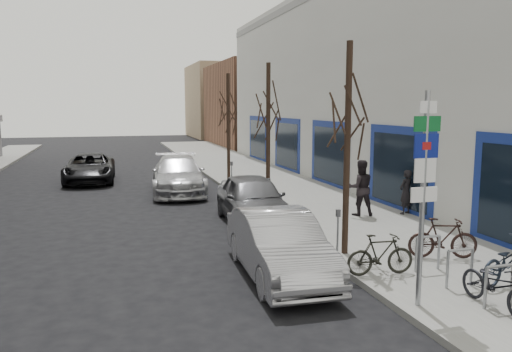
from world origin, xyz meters
TOP-DOWN VIEW (x-y plane):
  - ground at (0.00, 0.00)m, footprint 120.00×120.00m
  - sidewalk_east at (4.50, 10.00)m, footprint 5.00×70.00m
  - commercial_building at (17.00, 16.00)m, footprint 20.00×32.00m
  - brick_building_far at (13.00, 40.00)m, footprint 12.00×14.00m
  - tan_building_far at (13.50, 55.00)m, footprint 13.00×12.00m
  - highway_sign_pole at (2.40, -0.01)m, footprint 0.55×0.10m
  - bike_rack at (3.80, 0.60)m, footprint 0.66×2.26m
  - tree_near at (2.60, 3.50)m, footprint 1.80×1.80m
  - tree_mid at (2.60, 10.00)m, footprint 1.80×1.80m
  - tree_far at (2.60, 16.50)m, footprint 1.80×1.80m
  - meter_front at (2.15, 3.00)m, footprint 0.10×0.08m
  - meter_mid at (2.15, 8.50)m, footprint 0.10×0.08m
  - meter_back at (2.15, 14.00)m, footprint 0.10×0.08m
  - bike_near_left at (3.68, -0.57)m, footprint 0.58×1.76m
  - bike_mid_curb at (4.99, 0.53)m, footprint 1.92×1.04m
  - bike_mid_inner at (2.59, 1.73)m, footprint 1.63×0.62m
  - bike_far_inner at (4.73, 2.40)m, footprint 1.79×1.06m
  - parked_car_front at (0.52, 2.69)m, footprint 1.78×4.63m
  - parked_car_mid at (1.40, 7.94)m, footprint 2.17×4.90m
  - parked_car_back at (-0.20, 14.59)m, footprint 2.79×5.85m
  - lane_car at (-4.16, 19.18)m, footprint 2.58×5.33m
  - pedestrian_near at (6.76, 7.19)m, footprint 0.67×0.57m
  - pedestrian_far at (5.13, 7.45)m, footprint 0.80×0.62m

SIDE VIEW (x-z plane):
  - ground at x=0.00m, z-range 0.00..0.00m
  - sidewalk_east at x=4.50m, z-range 0.00..0.15m
  - bike_mid_inner at x=2.59m, z-range 0.15..1.11m
  - bike_rack at x=3.80m, z-range 0.24..1.07m
  - bike_far_inner at x=4.73m, z-range 0.15..1.20m
  - bike_near_left at x=3.68m, z-range 0.15..1.22m
  - bike_mid_curb at x=4.99m, z-range 0.15..1.27m
  - lane_car at x=-4.16m, z-range 0.00..1.46m
  - parked_car_front at x=0.52m, z-range 0.00..1.51m
  - parked_car_mid at x=1.40m, z-range 0.00..1.64m
  - parked_car_back at x=-0.20m, z-range 0.00..1.65m
  - meter_front at x=2.15m, z-range 0.28..1.55m
  - meter_mid at x=2.15m, z-range 0.28..1.55m
  - meter_back at x=2.15m, z-range 0.28..1.55m
  - pedestrian_near at x=6.76m, z-range 0.15..1.71m
  - pedestrian_far at x=5.13m, z-range 0.15..2.11m
  - highway_sign_pole at x=2.40m, z-range 0.36..4.56m
  - brick_building_far at x=13.00m, z-range 0.00..8.00m
  - tree_near at x=2.60m, z-range 1.35..6.85m
  - tree_mid at x=2.60m, z-range 1.35..6.85m
  - tree_far at x=2.60m, z-range 1.35..6.85m
  - tan_building_far at x=13.50m, z-range 0.00..9.00m
  - commercial_building at x=17.00m, z-range 0.00..10.00m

